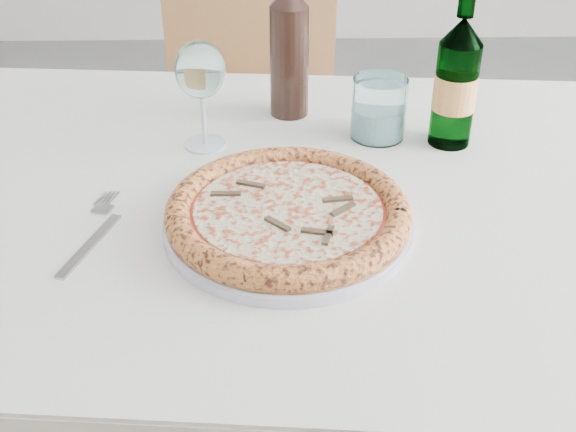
# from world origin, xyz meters

# --- Properties ---
(dining_table) EXTENTS (1.52, 0.97, 0.76)m
(dining_table) POSITION_xyz_m (-0.19, 0.22, 0.67)
(dining_table) COLOR brown
(dining_table) RESTS_ON floor
(chair_far) EXTENTS (0.48, 0.48, 0.93)m
(chair_far) POSITION_xyz_m (-0.25, 1.01, 0.53)
(chair_far) COLOR brown
(chair_far) RESTS_ON floor
(plate) EXTENTS (0.32, 0.32, 0.02)m
(plate) POSITION_xyz_m (-0.19, 0.12, 0.76)
(plate) COLOR silver
(plate) RESTS_ON dining_table
(pizza) EXTENTS (0.32, 0.32, 0.03)m
(pizza) POSITION_xyz_m (-0.19, 0.12, 0.78)
(pizza) COLOR #E1AD6E
(pizza) RESTS_ON plate
(fork) EXTENTS (0.06, 0.20, 0.00)m
(fork) POSITION_xyz_m (-0.44, 0.11, 0.76)
(fork) COLOR gray
(fork) RESTS_ON dining_table
(wine_glass) EXTENTS (0.08, 0.08, 0.17)m
(wine_glass) POSITION_xyz_m (-0.31, 0.36, 0.88)
(wine_glass) COLOR silver
(wine_glass) RESTS_ON dining_table
(tumbler) EXTENTS (0.09, 0.09, 0.10)m
(tumbler) POSITION_xyz_m (-0.04, 0.38, 0.80)
(tumbler) COLOR white
(tumbler) RESTS_ON dining_table
(beer_bottle) EXTENTS (0.07, 0.07, 0.25)m
(beer_bottle) POSITION_xyz_m (0.07, 0.36, 0.86)
(beer_bottle) COLOR #1C5725
(beer_bottle) RESTS_ON dining_table
(wine_bottle) EXTENTS (0.06, 0.06, 0.26)m
(wine_bottle) POSITION_xyz_m (-0.18, 0.47, 0.87)
(wine_bottle) COLOR black
(wine_bottle) RESTS_ON dining_table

